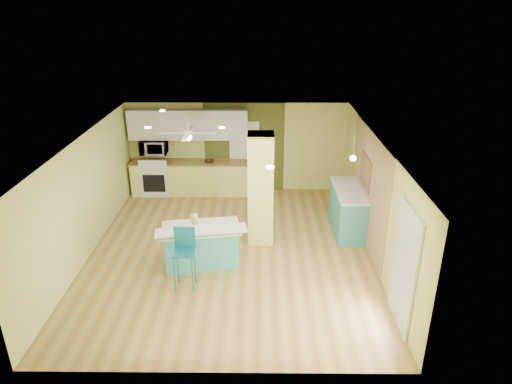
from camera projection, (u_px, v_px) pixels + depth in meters
floor at (231, 251)px, 9.92m from camera, size 6.00×7.00×0.01m
ceiling at (228, 140)px, 8.94m from camera, size 6.00×7.00×0.01m
wall_back at (237, 147)px, 12.65m from camera, size 6.00×0.01×2.50m
wall_front at (213, 303)px, 6.20m from camera, size 6.00×0.01×2.50m
wall_left at (85, 198)px, 9.45m from camera, size 0.01×7.00×2.50m
wall_right at (375, 199)px, 9.40m from camera, size 0.01×7.00×2.50m
wood_panel at (367, 188)px, 9.96m from camera, size 0.02×3.40×2.50m
olive_accent at (244, 148)px, 12.63m from camera, size 2.20×0.02×2.50m
interior_door at (244, 157)px, 12.71m from camera, size 0.82×0.05×2.00m
french_door at (404, 268)px, 7.37m from camera, size 0.04×1.08×2.10m
column at (261, 189)px, 9.88m from camera, size 0.55×0.55×2.50m
kitchen_run at (190, 177)px, 12.69m from camera, size 3.25×0.63×0.94m
stove at (156, 178)px, 12.69m from camera, size 0.76×0.66×1.08m
upper_cabinets at (188, 124)px, 12.22m from camera, size 3.20×0.34×0.80m
microwave at (154, 147)px, 12.35m from camera, size 0.70×0.48×0.39m
ceiling_fan at (188, 133)px, 10.95m from camera, size 1.41×1.41×0.61m
pendant_lamp at (353, 158)px, 9.85m from camera, size 0.14×0.14×0.69m
wall_decor at (366, 172)px, 10.02m from camera, size 0.03×0.90×0.70m
peninsula at (202, 244)px, 9.31m from camera, size 1.80×1.19×0.94m
bar_stool at (184, 248)px, 8.43m from camera, size 0.40×0.40×1.20m
side_counter at (349, 210)px, 10.59m from camera, size 0.70×1.65×1.06m
fruit_bowl at (209, 161)px, 12.43m from camera, size 0.29×0.29×0.06m
canister at (195, 219)px, 9.32m from camera, size 0.14×0.14×0.18m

